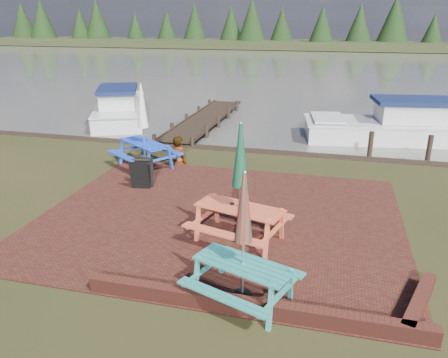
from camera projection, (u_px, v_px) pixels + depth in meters
name	position (u px, v px, depth m)	size (l,w,h in m)	color
ground	(209.00, 235.00, 10.22)	(120.00, 120.00, 0.00)	black
paving	(220.00, 217.00, 11.12)	(9.00, 7.50, 0.02)	#3C1713
brick_wall	(290.00, 306.00, 7.48)	(6.21, 1.79, 0.30)	#4C1E16
water	(311.00, 67.00, 43.82)	(120.00, 60.00, 0.02)	#4B4840
far_treeline	(324.00, 27.00, 69.00)	(120.00, 10.00, 8.10)	black
picnic_table_teal	(243.00, 258.00, 7.63)	(2.19, 2.07, 2.44)	teal
picnic_table_red	(240.00, 202.00, 9.68)	(2.36, 2.21, 2.74)	#D35636
picnic_table_blue	(144.00, 139.00, 14.57)	(2.68, 2.62, 2.80)	blue
chalkboard	(142.00, 174.00, 12.86)	(0.58, 0.61, 0.90)	black
jetty	(204.00, 119.00, 21.23)	(1.76, 9.08, 1.00)	black
boat_jetty	(120.00, 109.00, 22.24)	(4.78, 7.09, 1.95)	beige
boat_near	(396.00, 127.00, 18.56)	(7.61, 3.57, 1.98)	beige
person	(178.00, 137.00, 14.97)	(0.69, 0.45, 1.88)	gray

